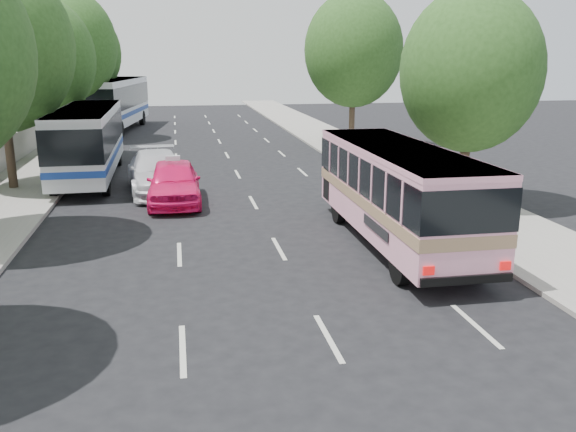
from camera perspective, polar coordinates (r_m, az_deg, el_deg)
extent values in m
plane|color=black|center=(14.16, -2.17, -8.16)|extent=(120.00, 120.00, 0.00)
cube|color=#9E998E|center=(34.02, -21.63, 4.47)|extent=(4.00, 90.00, 0.15)
cube|color=#9E998E|center=(34.93, 6.96, 5.61)|extent=(4.00, 90.00, 0.12)
cube|color=#9E998E|center=(34.30, -24.72, 5.64)|extent=(0.30, 90.00, 1.50)
cylinder|color=#38281E|center=(28.01, -24.64, 5.98)|extent=(0.36, 0.36, 3.80)
sphere|color=#274C1B|center=(27.44, -25.15, 16.71)|extent=(3.90, 3.90, 3.90)
cylinder|color=#38281E|center=(35.77, -21.45, 7.66)|extent=(0.36, 0.36, 3.50)
ellipsoid|color=#274C1B|center=(35.57, -22.02, 13.54)|extent=(5.52, 5.52, 6.35)
sphere|color=#274C1B|center=(35.22, -21.63, 15.38)|extent=(3.59, 3.59, 3.59)
cylinder|color=#38281E|center=(43.58, -19.44, 9.24)|extent=(0.36, 0.36, 3.99)
ellipsoid|color=#274C1B|center=(43.44, -19.92, 14.75)|extent=(6.30, 6.30, 7.24)
sphere|color=#274C1B|center=(43.12, -19.59, 16.47)|extent=(4.09, 4.09, 4.09)
cylinder|color=#38281E|center=(51.51, -18.33, 9.90)|extent=(0.36, 0.36, 3.72)
ellipsoid|color=#274C1B|center=(51.38, -18.68, 14.25)|extent=(5.88, 5.88, 6.76)
sphere|color=#274C1B|center=(51.05, -18.38, 15.60)|extent=(3.82, 3.82, 3.82)
cylinder|color=#38281E|center=(23.74, 16.15, 4.69)|extent=(0.36, 0.36, 3.23)
ellipsoid|color=#274C1B|center=(23.43, 16.75, 12.90)|extent=(5.10, 5.10, 5.87)
sphere|color=#274C1B|center=(23.35, 18.18, 15.31)|extent=(3.32, 3.31, 3.31)
cylinder|color=#38281E|center=(38.64, 6.00, 9.26)|extent=(0.36, 0.36, 3.80)
ellipsoid|color=#274C1B|center=(38.48, 6.16, 15.19)|extent=(6.00, 6.00, 6.90)
sphere|color=#274C1B|center=(38.34, 6.94, 16.97)|extent=(3.90, 3.90, 3.90)
cube|color=#FFA4C2|center=(18.24, 10.16, 2.51)|extent=(2.33, 9.27, 2.48)
cube|color=#9E7A59|center=(18.30, 10.12, 1.63)|extent=(2.37, 9.29, 0.32)
cube|color=black|center=(18.15, 10.23, 3.91)|extent=(2.38, 9.30, 1.02)
cube|color=#FFA4C2|center=(18.03, 10.33, 6.14)|extent=(2.35, 9.29, 0.15)
cylinder|color=black|center=(20.79, 4.77, 0.68)|extent=(0.28, 0.96, 0.96)
cylinder|color=black|center=(21.39, 9.99, 0.90)|extent=(0.28, 0.96, 0.96)
cylinder|color=black|center=(15.38, 10.47, -4.59)|extent=(0.28, 0.96, 0.96)
cylinder|color=black|center=(16.18, 17.18, -4.04)|extent=(0.28, 0.96, 0.96)
imported|color=#FB1569|center=(23.83, -10.62, 3.15)|extent=(2.01, 4.92, 1.67)
imported|color=silver|center=(26.03, -12.11, 4.03)|extent=(2.91, 5.93, 1.66)
cube|color=silver|center=(29.51, -18.19, 6.90)|extent=(2.47, 10.88, 2.76)
cube|color=black|center=(29.47, -18.24, 7.55)|extent=(2.52, 10.91, 1.36)
cube|color=navy|center=(29.60, -18.08, 5.56)|extent=(2.51, 10.90, 0.27)
cube|color=silver|center=(29.38, -18.40, 9.44)|extent=(2.49, 10.90, 0.13)
cylinder|color=black|center=(33.20, -19.07, 5.21)|extent=(0.30, 1.00, 0.99)
cylinder|color=black|center=(32.99, -15.61, 5.42)|extent=(0.30, 1.00, 0.99)
cylinder|color=black|center=(26.16, -21.04, 2.68)|extent=(0.30, 1.00, 0.99)
cylinder|color=black|center=(25.89, -16.67, 2.93)|extent=(0.30, 1.00, 0.99)
cube|color=silver|center=(48.82, -15.90, 10.30)|extent=(4.39, 13.19, 3.29)
cube|color=black|center=(48.79, -15.93, 10.77)|extent=(4.45, 13.22, 1.62)
cube|color=navy|center=(48.88, -15.83, 9.32)|extent=(4.44, 13.21, 0.32)
cube|color=silver|center=(48.74, -16.03, 12.13)|extent=(4.42, 13.21, 0.15)
cylinder|color=black|center=(53.20, -16.12, 8.82)|extent=(0.49, 1.22, 1.19)
cylinder|color=black|center=(52.71, -13.49, 8.94)|extent=(0.49, 1.22, 1.19)
cylinder|color=black|center=(44.88, -18.54, 7.65)|extent=(0.49, 1.22, 1.19)
cylinder|color=black|center=(44.29, -15.46, 7.79)|extent=(0.49, 1.22, 1.19)
cube|color=silver|center=(23.66, -10.73, 5.34)|extent=(0.55, 0.18, 0.18)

